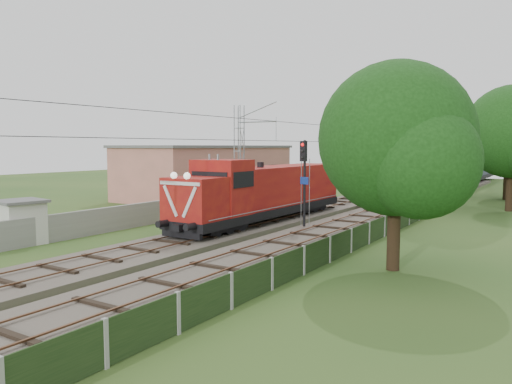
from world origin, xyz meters
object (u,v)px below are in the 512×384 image
Objects in this scene: relay_hut at (21,222)px; coach_rake at (472,164)px; signal_post at (304,169)px; locomotive at (264,191)px.

coach_rake is at bearing 78.20° from relay_hut.
signal_post is 2.14× the size of relay_hut.
signal_post reaches higher than relay_hut.
coach_rake is at bearing 83.93° from locomotive.
locomotive reaches higher than coach_rake.
signal_post is at bearing 47.13° from relay_hut.
locomotive is 3.06× the size of signal_post.
coach_rake is 13.20× the size of signal_post.
locomotive is 47.26m from coach_rake.
locomotive is 6.55× the size of relay_hut.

